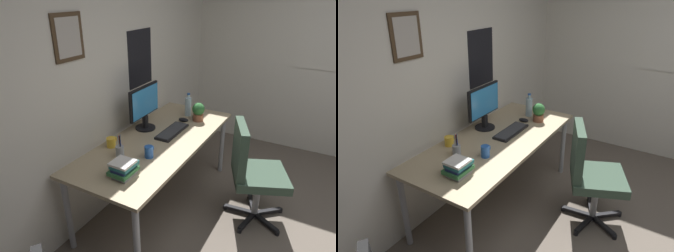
# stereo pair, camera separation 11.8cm
# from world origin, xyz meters

# --- Properties ---
(wall_back) EXTENTS (4.40, 0.10, 2.60)m
(wall_back) POSITION_xyz_m (0.00, 2.15, 1.30)
(wall_back) COLOR silver
(wall_back) RESTS_ON ground_plane
(desk) EXTENTS (1.85, 0.78, 0.72)m
(desk) POSITION_xyz_m (0.20, 1.68, 0.66)
(desk) COLOR tan
(desk) RESTS_ON ground_plane
(office_chair) EXTENTS (0.61, 0.61, 0.95)m
(office_chair) POSITION_xyz_m (0.42, 0.85, 0.53)
(office_chair) COLOR #334738
(office_chair) RESTS_ON ground_plane
(monitor) EXTENTS (0.46, 0.20, 0.43)m
(monitor) POSITION_xyz_m (0.33, 1.91, 0.96)
(monitor) COLOR black
(monitor) RESTS_ON desk
(keyboard) EXTENTS (0.43, 0.15, 0.03)m
(keyboard) POSITION_xyz_m (0.38, 1.63, 0.74)
(keyboard) COLOR black
(keyboard) RESTS_ON desk
(computer_mouse) EXTENTS (0.06, 0.11, 0.04)m
(computer_mouse) POSITION_xyz_m (0.68, 1.66, 0.74)
(computer_mouse) COLOR black
(computer_mouse) RESTS_ON desk
(water_bottle) EXTENTS (0.07, 0.07, 0.25)m
(water_bottle) POSITION_xyz_m (0.85, 1.69, 0.83)
(water_bottle) COLOR silver
(water_bottle) RESTS_ON desk
(coffee_mug_near) EXTENTS (0.12, 0.08, 0.09)m
(coffee_mug_near) POSITION_xyz_m (-0.14, 1.96, 0.77)
(coffee_mug_near) COLOR yellow
(coffee_mug_near) RESTS_ON desk
(coffee_mug_far) EXTENTS (0.11, 0.07, 0.10)m
(coffee_mug_far) POSITION_xyz_m (-0.13, 1.57, 0.77)
(coffee_mug_far) COLOR #2659B2
(coffee_mug_far) RESTS_ON desk
(potted_plant) EXTENTS (0.13, 0.13, 0.20)m
(potted_plant) POSITION_xyz_m (0.77, 1.53, 0.83)
(potted_plant) COLOR brown
(potted_plant) RESTS_ON desk
(pen_cup) EXTENTS (0.07, 0.07, 0.20)m
(pen_cup) POSITION_xyz_m (-0.24, 1.79, 0.78)
(pen_cup) COLOR #9EA0A5
(pen_cup) RESTS_ON desk
(book_stack_left) EXTENTS (0.20, 0.17, 0.12)m
(book_stack_left) POSITION_xyz_m (-0.45, 1.59, 0.79)
(book_stack_left) COLOR gray
(book_stack_left) RESTS_ON desk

